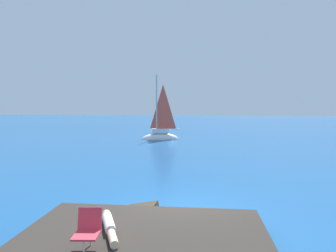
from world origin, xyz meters
name	(u,v)px	position (x,y,z in m)	size (l,w,h in m)	color
ground_plane	(179,211)	(0.00, 0.00, 0.00)	(160.00, 160.00, 0.00)	navy
boulder_seaward	(215,221)	(1.15, -0.73, 0.00)	(0.75, 0.60, 0.42)	#282C21
boulder_inland	(141,218)	(-1.05, -0.80, 0.00)	(1.19, 0.95, 0.65)	#322B1F
sailboat_near	(160,135)	(-3.79, 19.33, 0.37)	(3.77, 2.06, 6.82)	white
person_sunbather	(109,225)	(-1.30, -2.92, 0.63)	(0.89, 1.64, 0.25)	white
beach_chair	(88,228)	(-1.42, -3.85, 0.95)	(0.55, 0.65, 0.80)	#E03342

